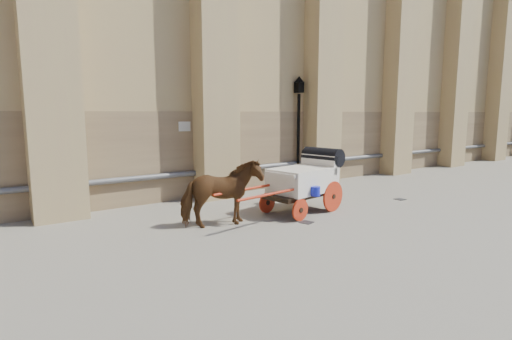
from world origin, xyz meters
TOP-DOWN VIEW (x-y plane):
  - ground at (0.00, 0.00)m, footprint 90.00×90.00m
  - horse at (-2.65, 0.40)m, footprint 2.21×1.31m
  - carriage at (0.29, 0.41)m, footprint 4.40×1.82m
  - street_lamp at (2.89, 3.80)m, footprint 0.41×0.41m
  - drain_grate_near at (-0.59, -0.61)m, footprint 0.40×0.40m
  - drain_grate_far at (4.02, -0.26)m, footprint 0.32×0.32m

SIDE VIEW (x-z plane):
  - ground at x=0.00m, z-range 0.00..0.00m
  - drain_grate_near at x=-0.59m, z-range 0.00..0.01m
  - drain_grate_far at x=4.02m, z-range 0.00..0.01m
  - horse at x=-2.65m, z-range 0.00..1.75m
  - carriage at x=0.29m, z-range 0.07..1.95m
  - street_lamp at x=2.89m, z-range 0.15..4.54m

